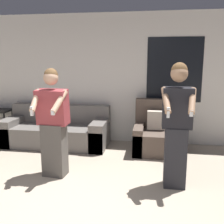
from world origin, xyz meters
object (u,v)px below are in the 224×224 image
object	(u,v)px
person_left	(53,124)
person_right	(177,125)
couch	(57,131)
armchair	(156,135)

from	to	relation	value
person_left	person_right	bearing A→B (deg)	-2.43
couch	person_left	distance (m)	1.63
couch	person_right	bearing A→B (deg)	-33.41
couch	armchair	size ratio (longest dim) A/B	2.19
person_right	couch	bearing A→B (deg)	146.59
person_left	person_right	distance (m)	1.79
couch	armchair	distance (m)	2.06
armchair	person_left	distance (m)	2.13
person_right	person_left	bearing A→B (deg)	177.57
armchair	person_right	distance (m)	1.59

